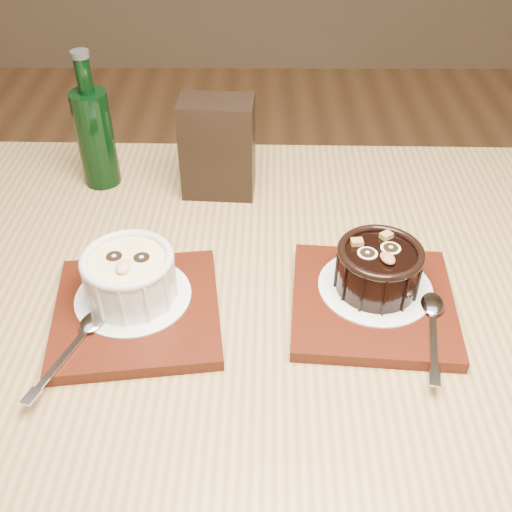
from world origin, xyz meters
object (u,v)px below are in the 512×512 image
at_px(table, 264,373).
at_px(ramekin_dark, 379,266).
at_px(condiment_stand, 218,148).
at_px(tray_right, 372,302).
at_px(tray_left, 137,311).
at_px(green_bottle, 95,135).
at_px(ramekin_white, 129,274).

relative_size(table, ramekin_dark, 12.62).
xyz_separation_m(table, condiment_stand, (-0.06, 0.26, 0.16)).
bearing_deg(tray_right, condiment_stand, 127.65).
relative_size(tray_left, green_bottle, 0.92).
distance_m(tray_left, ramekin_dark, 0.27).
xyz_separation_m(table, ramekin_white, (-0.15, 0.02, 0.14)).
bearing_deg(ramekin_dark, green_bottle, 126.53).
height_order(table, tray_right, tray_right).
distance_m(tray_right, green_bottle, 0.45).
bearing_deg(condiment_stand, green_bottle, 172.02).
xyz_separation_m(tray_left, condiment_stand, (0.08, 0.26, 0.06)).
distance_m(ramekin_white, condiment_stand, 0.26).
relative_size(tray_left, ramekin_white, 1.78).
bearing_deg(table, ramekin_white, 171.65).
xyz_separation_m(tray_left, ramekin_dark, (0.27, 0.03, 0.04)).
bearing_deg(ramekin_white, tray_left, -65.80).
bearing_deg(tray_right, ramekin_white, -179.99).
xyz_separation_m(tray_left, green_bottle, (-0.10, 0.28, 0.07)).
relative_size(ramekin_dark, condiment_stand, 0.69).
bearing_deg(tray_right, tray_left, -176.51).
bearing_deg(condiment_stand, ramekin_white, -109.12).
bearing_deg(ramekin_white, green_bottle, 112.23).
distance_m(ramekin_dark, green_bottle, 0.44).
distance_m(ramekin_dark, condiment_stand, 0.30).
height_order(tray_right, green_bottle, green_bottle).
bearing_deg(tray_right, green_bottle, 143.57).
relative_size(ramekin_white, condiment_stand, 0.72).
height_order(table, ramekin_white, ramekin_white).
distance_m(tray_right, condiment_stand, 0.31).
xyz_separation_m(ramekin_white, green_bottle, (-0.09, 0.27, 0.03)).
height_order(tray_left, ramekin_white, ramekin_white).
distance_m(tray_left, green_bottle, 0.31).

